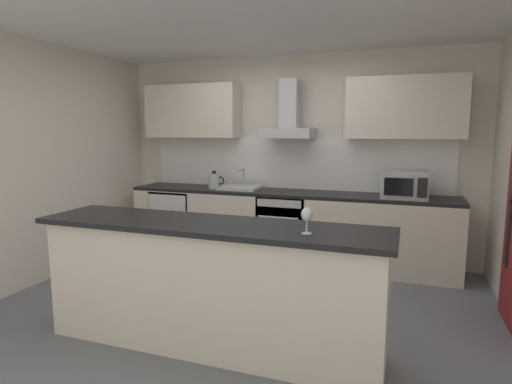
% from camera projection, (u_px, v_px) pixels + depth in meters
% --- Properties ---
extents(ground, '(5.63, 4.64, 0.02)m').
position_uv_depth(ground, '(241.00, 308.00, 4.01)').
color(ground, slate).
extents(ceiling, '(5.63, 4.64, 0.02)m').
position_uv_depth(ceiling, '(240.00, 18.00, 3.63)').
color(ceiling, white).
extents(wall_back, '(5.63, 0.12, 2.60)m').
position_uv_depth(wall_back, '(294.00, 158.00, 5.57)').
color(wall_back, silver).
rests_on(wall_back, ground).
extents(wall_left, '(0.12, 4.64, 2.60)m').
position_uv_depth(wall_left, '(39.00, 163.00, 4.62)').
color(wall_left, silver).
rests_on(wall_left, ground).
extents(backsplash_tile, '(3.94, 0.02, 0.66)m').
position_uv_depth(backsplash_tile, '(292.00, 163.00, 5.51)').
color(backsplash_tile, white).
extents(counter_back, '(4.08, 0.60, 0.90)m').
position_uv_depth(counter_back, '(285.00, 227.00, 5.34)').
color(counter_back, beige).
rests_on(counter_back, ground).
extents(counter_island, '(2.69, 0.64, 0.98)m').
position_uv_depth(counter_island, '(210.00, 285.00, 3.21)').
color(counter_island, beige).
rests_on(counter_island, ground).
extents(upper_cabinets, '(4.02, 0.32, 0.70)m').
position_uv_depth(upper_cabinets, '(290.00, 110.00, 5.27)').
color(upper_cabinets, beige).
extents(oven, '(0.60, 0.62, 0.80)m').
position_uv_depth(oven, '(285.00, 226.00, 5.31)').
color(oven, slate).
rests_on(oven, ground).
extents(refrigerator, '(0.58, 0.60, 0.85)m').
position_uv_depth(refrigerator, '(178.00, 221.00, 5.82)').
color(refrigerator, white).
rests_on(refrigerator, ground).
extents(microwave, '(0.50, 0.38, 0.30)m').
position_uv_depth(microwave, '(405.00, 185.00, 4.73)').
color(microwave, '#B7BABC').
rests_on(microwave, counter_back).
extents(sink, '(0.50, 0.40, 0.26)m').
position_uv_depth(sink, '(240.00, 187.00, 5.46)').
color(sink, silver).
rests_on(sink, counter_back).
extents(kettle, '(0.29, 0.15, 0.24)m').
position_uv_depth(kettle, '(214.00, 181.00, 5.52)').
color(kettle, '#B7BABC').
rests_on(kettle, counter_back).
extents(range_hood, '(0.62, 0.45, 0.72)m').
position_uv_depth(range_hood, '(289.00, 120.00, 5.24)').
color(range_hood, '#B7BABC').
extents(wine_glass, '(0.08, 0.08, 0.18)m').
position_uv_depth(wine_glass, '(307.00, 216.00, 2.78)').
color(wine_glass, silver).
rests_on(wine_glass, counter_island).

